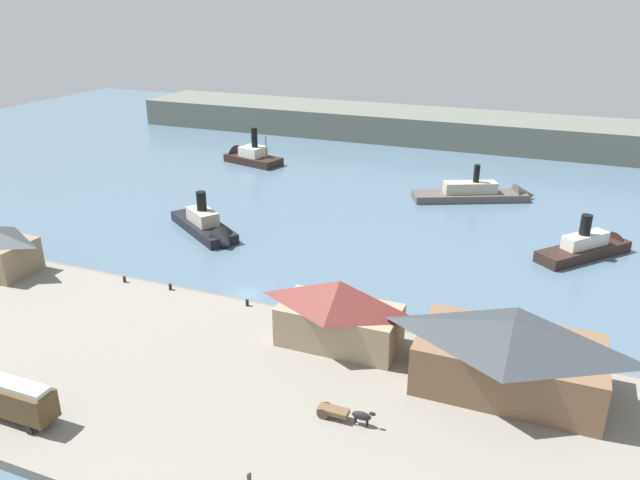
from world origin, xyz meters
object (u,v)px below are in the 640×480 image
Objects in this scene: ferry_approaching_west at (485,194)px; mooring_post_east at (247,303)px; mooring_post_center_east at (170,287)px; ferry_shed_east_terminal at (510,354)px; ferry_outer_harbor at (208,228)px; pedestrian_walking_west at (249,479)px; horse_cart at (344,413)px; mooring_post_west at (124,279)px; ferry_mid_harbor at (248,156)px; ferry_shed_customs_shed at (340,312)px; street_tram at (7,395)px; ferry_approaching_east at (591,246)px.

mooring_post_east is at bearing -109.99° from ferry_approaching_west.
ferry_approaching_west reaches higher than mooring_post_center_east.
ferry_outer_harbor is (-55.31, 29.22, -3.87)m from ferry_shed_east_terminal.
horse_cart is at bearing 67.97° from pedestrian_walking_west.
ferry_approaching_west is at bearing 85.61° from pedestrian_walking_west.
mooring_post_west is 0.03× the size of ferry_approaching_west.
ferry_mid_harbor is at bearing 110.24° from ferry_outer_harbor.
ferry_shed_east_terminal is 21.65× the size of mooring_post_west.
ferry_shed_customs_shed is 19.89m from ferry_shed_east_terminal.
ferry_approaching_west is (8.00, 67.46, -4.22)m from ferry_shed_customs_shed.
horse_cart is (31.28, 12.03, -1.66)m from street_tram.
ferry_shed_customs_shed is at bearing 175.28° from ferry_shed_east_terminal.
street_tram is 1.82× the size of horse_cart.
ferry_mid_harbor reaches higher than ferry_approaching_west.
ferry_mid_harbor is (-38.33, 71.67, -0.04)m from mooring_post_east.
ferry_mid_harbor reaches higher than pedestrian_walking_west.
ferry_shed_customs_shed is 52.67m from ferry_approaching_east.
ferry_approaching_east is at bearing -48.56° from ferry_approaching_west.
ferry_approaching_west reaches higher than street_tram.
street_tram is at bearing -74.83° from ferry_mid_harbor.
ferry_outer_harbor is at bearing -165.72° from ferry_approaching_east.
mooring_post_east is at bearing 170.34° from ferry_shed_east_terminal.
ferry_mid_harbor is at bearing 123.31° from horse_cart.
mooring_post_center_east is at bearing 151.41° from horse_cart.
ferry_approaching_east is at bearing 51.87° from street_tram.
mooring_post_west is at bearing -89.56° from ferry_outer_harbor.
mooring_post_center_east is (-47.39, 6.10, -3.67)m from ferry_shed_east_terminal.
ferry_approaching_east is (54.56, 69.50, -2.30)m from street_tram.
ferry_mid_harbor is at bearing 158.69° from ferry_approaching_east.
ferry_approaching_east reaches higher than pedestrian_walking_west.
ferry_shed_east_terminal reaches higher than mooring_post_east.
pedestrian_walking_west is 46.33m from mooring_post_west.
street_tram is 105.22m from ferry_mid_harbor.
street_tram is 31.82m from mooring_post_east.
mooring_post_center_east is (-28.47, 29.34, -0.29)m from pedestrian_walking_west.
ferry_mid_harbor is at bearing 105.17° from street_tram.
street_tram is 88.39m from ferry_approaching_east.
ferry_outer_harbor is at bearing 131.35° from mooring_post_east.
ferry_approaching_east is at bearing 14.28° from ferry_outer_harbor.
horse_cart is at bearing -28.59° from mooring_post_center_east.
pedestrian_walking_west is at bearing -87.91° from ferry_shed_customs_shed.
ferry_outer_harbor reaches higher than street_tram.
pedestrian_walking_west is 1.81× the size of mooring_post_west.
horse_cart is 44.42m from mooring_post_west.
ferry_shed_east_terminal is at bearing 50.85° from pedestrian_walking_west.
ferry_shed_customs_shed is at bearing -96.76° from ferry_approaching_west.
ferry_outer_harbor is (-9.69, 53.15, -2.34)m from street_tram.
ferry_shed_customs_shed is 36.35m from street_tram.
pedestrian_walking_west is at bearing -38.61° from mooring_post_west.
ferry_shed_east_terminal reaches higher than horse_cart.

